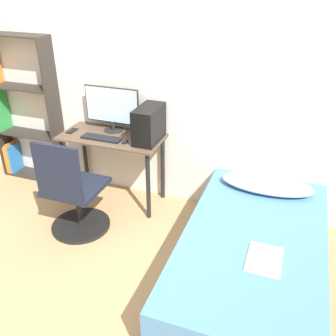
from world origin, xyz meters
name	(u,v)px	position (x,y,z in m)	size (l,w,h in m)	color
ground_plane	(92,279)	(0.00, 0.00, 0.00)	(14.00, 14.00, 0.00)	tan
wall_back	(155,84)	(0.00, 1.44, 1.25)	(8.00, 0.05, 2.50)	silver
desk	(113,148)	(-0.37, 1.16, 0.62)	(1.05, 0.50, 0.75)	brown
bookshelf	(18,113)	(-1.63, 1.30, 0.80)	(0.80, 0.24, 1.66)	#2D2823
office_chair	(73,198)	(-0.46, 0.52, 0.37)	(0.57, 0.57, 0.98)	black
bed	(251,259)	(1.21, 0.43, 0.22)	(1.09, 1.98, 0.45)	#4C3D2D
pillow	(267,184)	(1.21, 1.16, 0.51)	(0.83, 0.36, 0.11)	#B2B7C6
magazine	(264,259)	(1.31, 0.19, 0.46)	(0.24, 0.32, 0.01)	silver
monitor	(112,107)	(-0.42, 1.30, 1.00)	(0.59, 0.20, 0.46)	black
keyboard	(102,138)	(-0.43, 1.06, 0.76)	(0.42, 0.12, 0.02)	black
pc_tower	(149,124)	(0.03, 1.19, 0.92)	(0.21, 0.41, 0.34)	black
mouse	(125,142)	(-0.17, 1.06, 0.76)	(0.06, 0.09, 0.02)	black
phone	(72,131)	(-0.82, 1.13, 0.76)	(0.07, 0.14, 0.01)	black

